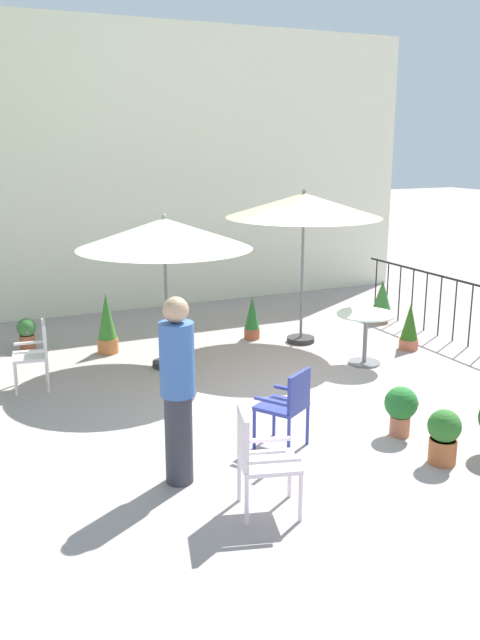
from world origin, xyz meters
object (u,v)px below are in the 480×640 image
Objects in this scene: patio_umbrella_1 at (164,234)px; potted_plant_0 at (382,299)px; patio_chair_1 at (36,350)px; potted_plant_5 at (107,325)px; patio_chair_0 at (259,455)px; potted_plant_1 at (401,407)px; patio_chair_2 at (288,403)px; cafe_table_0 at (366,329)px; standing_person at (178,388)px; potted_plant_4 at (252,318)px; patio_umbrella_0 at (304,206)px; potted_plant_8 at (410,327)px; potted_plant_3 at (27,332)px; potted_plant_7 at (444,435)px.

patio_umbrella_1 is 3.17× the size of potted_plant_0.
patio_chair_1 is 0.96× the size of potted_plant_5.
patio_chair_0 is 1.23× the size of potted_plant_0.
patio_chair_2 is at bearing 169.78° from potted_plant_1.
potted_plant_0 is at bearing 8.32° from patio_chair_1.
patio_chair_1 reaches higher than potted_plant_0.
patio_chair_1 is 1.58× the size of potted_plant_1.
standing_person reaches higher than cafe_table_0.
patio_chair_1 is at bearing -165.78° from potted_plant_4.
patio_chair_0 is at bearing -115.33° from potted_plant_4.
patio_chair_0 is 1.06× the size of patio_chair_1.
patio_umbrella_1 is at bearing 72.68° from standing_person.
patio_umbrella_0 is 3.31× the size of potted_plant_8.
potted_plant_0 is 4.89m from potted_plant_5.
potted_plant_5 is at bearing -32.91° from potted_plant_3.
patio_chair_0 is 2.26m from potted_plant_1.
cafe_table_0 is 2.49m from potted_plant_0.
potted_plant_3 is at bearing 97.60° from standing_person.
patio_umbrella_0 reaches higher than patio_chair_0.
potted_plant_7 is at bearing -120.10° from potted_plant_0.
patio_chair_1 is 1.67m from potted_plant_5.
potted_plant_7 is at bearing -101.15° from patio_umbrella_0.
potted_plant_3 is 0.87× the size of potted_plant_7.
cafe_table_0 reaches higher than potted_plant_4.
standing_person reaches higher than patio_chair_2.
patio_chair_1 is at bearing -94.06° from potted_plant_3.
patio_umbrella_1 is 2.74× the size of patio_chair_1.
patio_chair_0 is 2.09m from potted_plant_7.
patio_umbrella_1 reaches higher than potted_plant_4.
patio_umbrella_0 reaches higher than potted_plant_4.
cafe_table_0 is 4.40m from patio_chair_0.
potted_plant_1 reaches higher than potted_plant_3.
potted_plant_3 is 5.09m from standing_person.
standing_person reaches higher than patio_chair_1.
potted_plant_3 is (-5.97, 0.95, -0.14)m from potted_plant_0.
patio_chair_0 reaches higher than patio_chair_1.
potted_plant_8 reaches higher than potted_plant_3.
patio_chair_1 is at bearing 124.95° from patio_chair_2.
patio_chair_2 is at bearing -55.05° from patio_chair_1.
patio_chair_2 is at bearing -121.97° from patio_umbrella_0.
potted_plant_3 is 0.53× the size of potted_plant_5.
patio_chair_0 is at bearing -136.85° from cafe_table_0.
potted_plant_4 is 0.97× the size of potted_plant_8.
standing_person is (-1.02, -3.28, -0.96)m from patio_umbrella_1.
potted_plant_3 is at bearing 111.98° from patio_chair_2.
potted_plant_0 is 4.92m from potted_plant_1.
patio_umbrella_1 is 4.29× the size of potted_plant_7.
cafe_table_0 is 2.49m from potted_plant_1.
potted_plant_4 is at bearing -15.52° from potted_plant_3.
cafe_table_0 is 3.10m from patio_chair_2.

